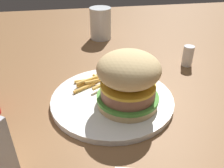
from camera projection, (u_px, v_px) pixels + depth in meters
The scene contains 6 objects.
ground_plane at pixel (118, 101), 0.50m from camera, with size 1.60×1.60×0.00m, color brown.
plate at pixel (112, 98), 0.50m from camera, with size 0.25×0.25×0.01m, color white.
sandwich at pixel (128, 79), 0.44m from camera, with size 0.12×0.12×0.11m.
fries_pile at pixel (96, 82), 0.53m from camera, with size 0.10×0.08×0.01m.
drink_glass at pixel (101, 26), 0.79m from camera, with size 0.07×0.07×0.10m.
salt_shaker at pixel (188, 56), 0.63m from camera, with size 0.03×0.03×0.06m, color white.
Camera 1 is at (-0.08, -0.40, 0.29)m, focal length 37.81 mm.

